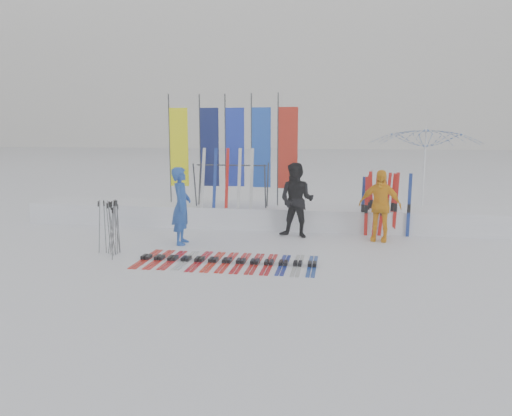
% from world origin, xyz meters
% --- Properties ---
extents(ground, '(120.00, 120.00, 0.00)m').
position_xyz_m(ground, '(0.00, 0.00, 0.00)').
color(ground, white).
rests_on(ground, ground).
extents(snow_bank, '(14.00, 1.60, 0.60)m').
position_xyz_m(snow_bank, '(0.00, 4.60, 0.30)').
color(snow_bank, white).
rests_on(snow_bank, ground).
extents(person_blue, '(0.52, 0.73, 1.89)m').
position_xyz_m(person_blue, '(-1.70, 1.98, 0.94)').
color(person_blue, '#1C47A4').
rests_on(person_blue, ground).
extents(person_black, '(1.10, 0.95, 1.94)m').
position_xyz_m(person_black, '(1.00, 3.21, 0.97)').
color(person_black, black).
rests_on(person_black, ground).
extents(person_yellow, '(1.13, 0.68, 1.80)m').
position_xyz_m(person_yellow, '(3.09, 3.12, 0.90)').
color(person_yellow, '#FFAA10').
rests_on(person_yellow, ground).
extents(tent_canopy, '(3.92, 3.96, 2.93)m').
position_xyz_m(tent_canopy, '(4.55, 5.83, 1.46)').
color(tent_canopy, white).
rests_on(tent_canopy, ground).
extents(ski_row, '(3.76, 1.68, 0.07)m').
position_xyz_m(ski_row, '(-0.22, 0.45, 0.03)').
color(ski_row, red).
rests_on(ski_row, ground).
extents(pole_cluster, '(0.67, 0.78, 1.26)m').
position_xyz_m(pole_cluster, '(-2.94, 0.74, 0.60)').
color(pole_cluster, '#595B60').
rests_on(pole_cluster, ground).
extents(feather_flags, '(3.83, 0.32, 3.20)m').
position_xyz_m(feather_flags, '(-1.01, 4.81, 2.24)').
color(feather_flags, '#383A3F').
rests_on(feather_flags, ground).
extents(ski_rack, '(2.04, 0.80, 1.23)m').
position_xyz_m(ski_rack, '(-0.93, 4.20, 1.38)').
color(ski_rack, '#383A3F').
rests_on(ski_rack, ground).
extents(upright_skis, '(1.26, 1.10, 1.69)m').
position_xyz_m(upright_skis, '(3.17, 4.06, 0.80)').
color(upright_skis, red).
rests_on(upright_skis, ground).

